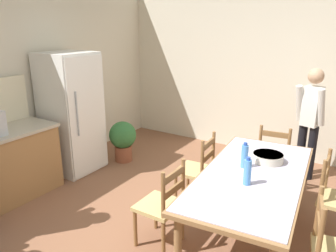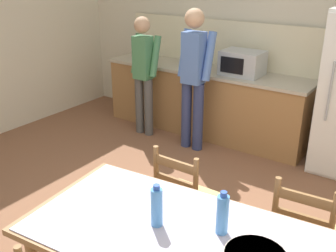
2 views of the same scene
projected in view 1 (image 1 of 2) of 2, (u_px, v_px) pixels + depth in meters
ground_plane at (157, 252)px, 3.25m from camera, size 8.32×8.32×0.00m
wall_right at (266, 69)px, 5.45m from camera, size 0.12×5.20×2.90m
refrigerator at (72, 113)px, 4.89m from camera, size 0.71×0.73×1.79m
dining_table at (252, 180)px, 3.25m from camera, size 2.14×1.14×0.76m
bottle_near_centre at (247, 172)px, 2.97m from camera, size 0.07×0.07×0.27m
bottle_off_centre at (245, 156)px, 3.33m from camera, size 0.07×0.07×0.27m
serving_bowl at (268, 157)px, 3.49m from camera, size 0.32×0.32×0.09m
chair_side_far_left at (162, 205)px, 3.26m from camera, size 0.42×0.40×0.91m
chair_side_near_left at (333, 252)px, 2.59m from camera, size 0.49×0.47×0.91m
chair_side_near_right at (336, 199)px, 3.38m from camera, size 0.42×0.40×0.91m
chair_side_far_right at (197, 170)px, 4.05m from camera, size 0.45×0.43×0.91m
chair_head_end at (274, 157)px, 4.44m from camera, size 0.45×0.47×0.91m
person_by_table at (310, 118)px, 4.60m from camera, size 0.34×0.45×1.60m
potted_plant at (123, 138)px, 5.33m from camera, size 0.44×0.44×0.67m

